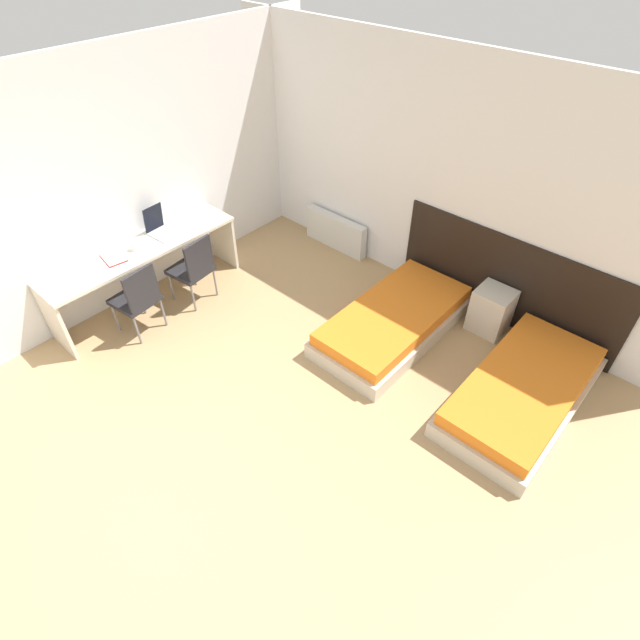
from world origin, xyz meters
The scene contains 14 objects.
ground_plane centered at (0.00, 0.00, 0.00)m, with size 20.00×20.00×0.00m, color tan.
wall_back centered at (0.00, 4.10, 1.35)m, with size 5.83×0.05×2.70m.
wall_left centered at (-2.44, 2.04, 1.35)m, with size 0.05×5.07×2.70m.
headboard_panel centered at (1.06, 4.06, 0.53)m, with size 2.51×0.03×1.05m.
bed_near_window centered at (0.32, 3.09, 0.16)m, with size 0.93×1.87×0.33m.
bed_near_door centered at (1.81, 3.09, 0.16)m, with size 0.93×1.87×0.33m.
nightstand centered at (1.06, 3.85, 0.26)m, with size 0.38×0.36×0.52m.
radiator centered at (-1.28, 3.98, 0.23)m, with size 0.96×0.12×0.46m.
desk centered at (-2.14, 1.65, 0.59)m, with size 0.56×2.24×0.74m.
chair_near_laptop centered at (-1.74, 2.02, 0.47)m, with size 0.47×0.47×0.86m.
chair_near_notebook centered at (-1.74, 1.29, 0.47)m, with size 0.47×0.47×0.86m.
laptop centered at (-2.20, 1.98, 0.81)m, with size 0.33×0.27×0.32m.
open_notebook centered at (-2.15, 1.34, 0.75)m, with size 0.32×0.25×0.02m.
mug centered at (-2.12, 1.58, 0.79)m, with size 0.08×0.08×0.09m.
Camera 1 is at (2.44, -0.47, 3.79)m, focal length 28.00 mm.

